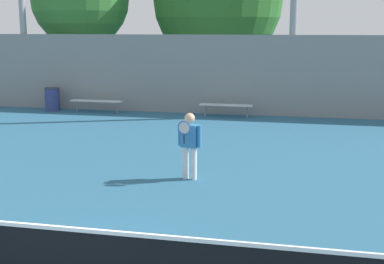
# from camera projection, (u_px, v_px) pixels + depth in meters

# --- Properties ---
(tennis_player) EXTENTS (0.57, 0.46, 1.55)m
(tennis_player) POSITION_uv_depth(u_px,v_px,m) (189.00, 142.00, 12.20)
(tennis_player) COLOR silver
(tennis_player) RESTS_ON ground_plane
(bench_courtside_near) EXTENTS (2.20, 0.40, 0.49)m
(bench_courtside_near) POSITION_uv_depth(u_px,v_px,m) (97.00, 101.00, 21.98)
(bench_courtside_near) COLOR silver
(bench_courtside_near) RESTS_ON ground_plane
(bench_adjacent_court) EXTENTS (2.07, 0.40, 0.49)m
(bench_adjacent_court) POSITION_uv_depth(u_px,v_px,m) (226.00, 106.00, 20.84)
(bench_adjacent_court) COLOR silver
(bench_adjacent_court) RESTS_ON ground_plane
(trash_bin) EXTENTS (0.64, 0.64, 0.97)m
(trash_bin) POSITION_uv_depth(u_px,v_px,m) (52.00, 99.00, 22.40)
(trash_bin) COLOR navy
(trash_bin) RESTS_ON ground_plane
(back_fence) EXTENTS (32.59, 0.06, 3.17)m
(back_fence) POSITION_uv_depth(u_px,v_px,m) (232.00, 75.00, 21.23)
(back_fence) COLOR gray
(back_fence) RESTS_ON ground_plane
(tree_green_broad) EXTENTS (6.16, 6.16, 7.77)m
(tree_green_broad) POSITION_uv_depth(u_px,v_px,m) (218.00, 1.00, 25.54)
(tree_green_broad) COLOR brown
(tree_green_broad) RESTS_ON ground_plane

